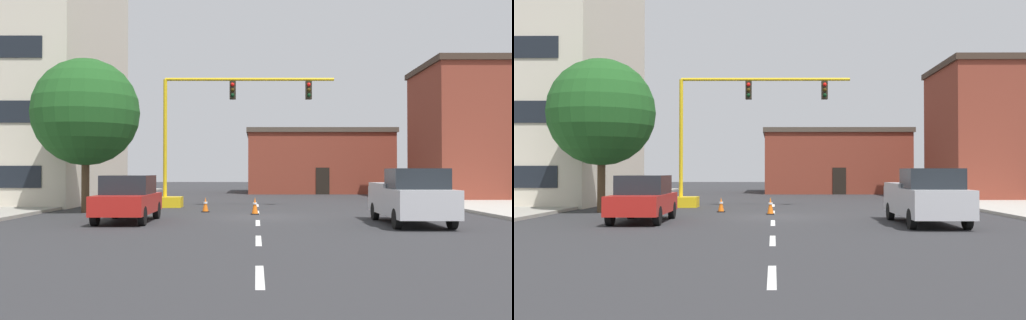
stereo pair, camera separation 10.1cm
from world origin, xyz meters
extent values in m
plane|color=#2D2D30|center=(0.00, 0.00, 0.00)|extent=(160.00, 160.00, 0.00)
cube|color=#9E998E|center=(-12.69, 8.00, 0.07)|extent=(6.00, 56.00, 0.14)
cube|color=#B2ADA3|center=(12.69, 8.00, 0.07)|extent=(6.00, 56.00, 0.14)
cube|color=silver|center=(0.00, -14.00, 0.00)|extent=(0.16, 2.40, 0.01)
cube|color=silver|center=(0.00, -8.50, 0.00)|extent=(0.16, 2.40, 0.01)
cube|color=silver|center=(0.00, -3.00, 0.00)|extent=(0.16, 2.40, 0.01)
cube|color=silver|center=(0.00, 2.50, 0.00)|extent=(0.16, 2.40, 0.01)
cube|color=silver|center=(0.00, 8.00, 0.00)|extent=(0.16, 2.40, 0.01)
cube|color=brown|center=(5.39, 28.40, 2.56)|extent=(12.20, 9.56, 5.11)
cube|color=#4C4238|center=(5.39, 28.40, 5.31)|extent=(12.50, 9.86, 0.40)
cube|color=black|center=(5.39, 23.60, 1.10)|extent=(1.10, 0.06, 2.20)
cube|color=yellow|center=(-4.86, 6.42, 0.28)|extent=(1.80, 1.20, 0.55)
cylinder|color=yellow|center=(-4.86, 6.42, 3.65)|extent=(0.20, 0.20, 6.20)
cylinder|color=yellow|center=(-0.41, 6.42, 6.75)|extent=(8.91, 0.16, 0.16)
cube|color=black|center=(-1.30, 6.42, 6.18)|extent=(0.32, 0.36, 0.95)
sphere|color=red|center=(-1.30, 6.23, 6.45)|extent=(0.20, 0.20, 0.20)
sphere|color=#38280A|center=(-1.30, 6.23, 6.17)|extent=(0.20, 0.20, 0.20)
sphere|color=black|center=(-1.30, 6.23, 5.89)|extent=(0.20, 0.20, 0.20)
cube|color=black|center=(2.71, 6.42, 6.18)|extent=(0.32, 0.36, 0.95)
sphere|color=red|center=(2.71, 6.23, 6.45)|extent=(0.20, 0.20, 0.20)
sphere|color=#38280A|center=(2.71, 6.23, 6.17)|extent=(0.20, 0.20, 0.20)
sphere|color=black|center=(2.71, 6.23, 5.89)|extent=(0.20, 0.20, 0.20)
cylinder|color=#4C3823|center=(-7.89, 2.41, 1.39)|extent=(0.36, 0.36, 2.77)
sphere|color=#1E511E|center=(-7.89, 2.41, 4.62)|extent=(4.92, 4.92, 4.92)
cube|color=#BCBCC1|center=(5.44, -3.54, 0.81)|extent=(2.04, 5.41, 0.95)
cube|color=#1E2328|center=(5.44, -4.44, 1.64)|extent=(1.85, 1.81, 0.70)
cube|color=#BCBCC1|center=(5.45, -2.35, 1.37)|extent=(2.02, 2.82, 0.16)
cylinder|color=black|center=(6.33, -5.38, 0.34)|extent=(0.22, 0.68, 0.68)
cylinder|color=black|center=(4.53, -5.37, 0.34)|extent=(0.22, 0.68, 0.68)
cylinder|color=black|center=(6.36, -1.71, 0.34)|extent=(0.22, 0.68, 0.68)
cylinder|color=black|center=(4.56, -1.70, 0.34)|extent=(0.22, 0.68, 0.68)
cube|color=#B21E19|center=(-4.85, -2.60, 0.69)|extent=(1.88, 4.51, 0.70)
cube|color=#1E2328|center=(-4.85, -2.50, 1.39)|extent=(1.72, 2.31, 0.70)
cylinder|color=black|center=(-5.68, -1.07, 0.34)|extent=(0.22, 0.68, 0.68)
cylinder|color=black|center=(-4.03, -1.06, 0.34)|extent=(0.22, 0.68, 0.68)
cylinder|color=black|center=(-5.66, -4.13, 0.34)|extent=(0.22, 0.68, 0.68)
cylinder|color=black|center=(-4.01, -4.12, 0.34)|extent=(0.22, 0.68, 0.68)
cube|color=black|center=(-2.41, 2.72, 0.02)|extent=(0.36, 0.36, 0.04)
cone|color=orange|center=(-2.41, 2.72, 0.36)|extent=(0.28, 0.28, 0.64)
cylinder|color=white|center=(-2.41, 2.72, 0.44)|extent=(0.19, 0.19, 0.08)
cube|color=black|center=(-0.11, 1.24, 0.02)|extent=(0.36, 0.36, 0.04)
cone|color=orange|center=(-0.11, 1.24, 0.40)|extent=(0.28, 0.28, 0.72)
cylinder|color=white|center=(-0.11, 1.24, 0.48)|extent=(0.19, 0.19, 0.08)
camera|label=1|loc=(-0.07, -24.60, 1.89)|focal=41.37mm
camera|label=2|loc=(0.03, -24.60, 1.89)|focal=41.37mm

